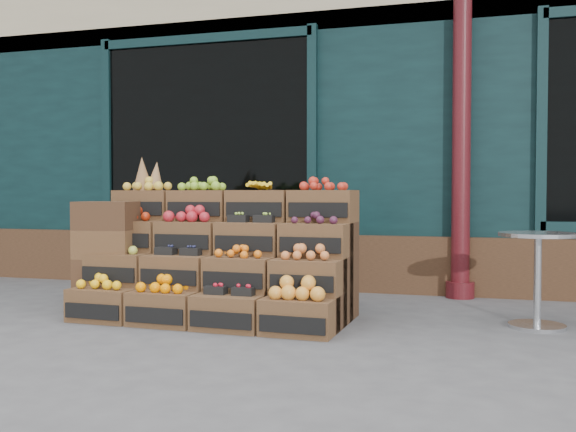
# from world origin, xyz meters

# --- Properties ---
(ground) EXTENTS (60.00, 60.00, 0.00)m
(ground) POSITION_xyz_m (0.00, 0.00, 0.00)
(ground) COLOR #4C4C4E
(ground) RESTS_ON ground
(shop_facade) EXTENTS (12.00, 6.24, 4.80)m
(shop_facade) POSITION_xyz_m (0.00, 5.11, 2.40)
(shop_facade) COLOR black
(shop_facade) RESTS_ON ground
(crate_display) EXTENTS (2.24, 1.15, 1.38)m
(crate_display) POSITION_xyz_m (-0.73, 0.47, 0.43)
(crate_display) COLOR #533720
(crate_display) RESTS_ON ground
(spare_crates) EXTENTS (0.52, 0.39, 0.97)m
(spare_crates) POSITION_xyz_m (-1.71, 0.29, 0.49)
(spare_crates) COLOR #533720
(spare_crates) RESTS_ON ground
(bistro_table) EXTENTS (0.59, 0.59, 0.74)m
(bistro_table) POSITION_xyz_m (1.80, 0.72, 0.46)
(bistro_table) COLOR #AEB1B5
(bistro_table) RESTS_ON ground
(shopkeeper) EXTENTS (0.94, 0.80, 2.20)m
(shopkeeper) POSITION_xyz_m (-1.69, 2.69, 1.10)
(shopkeeper) COLOR #1C642C
(shopkeeper) RESTS_ON ground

